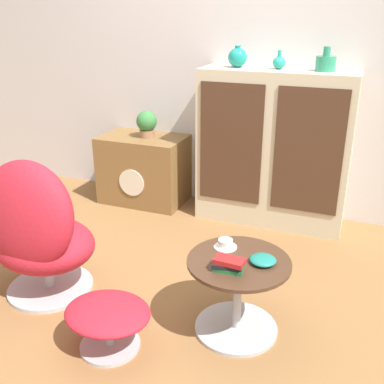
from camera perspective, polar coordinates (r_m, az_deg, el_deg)
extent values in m
plane|color=olive|center=(2.63, -3.63, -14.55)|extent=(12.00, 12.00, 0.00)
cube|color=silver|center=(3.65, 7.21, 17.71)|extent=(6.40, 0.06, 2.60)
cube|color=beige|center=(3.50, 10.31, 5.46)|extent=(1.13, 0.39, 1.18)
cube|color=#472D1E|center=(3.36, 4.92, 6.07)|extent=(0.47, 0.01, 0.90)
cube|color=#472D1E|center=(3.25, 14.51, 4.89)|extent=(0.47, 0.01, 0.90)
cube|color=brown|center=(3.92, -6.12, 2.91)|extent=(0.71, 0.45, 0.58)
cylinder|color=beige|center=(3.75, -7.69, 1.17)|extent=(0.23, 0.01, 0.23)
cylinder|color=#B7B7BC|center=(2.91, -17.47, -11.43)|extent=(0.50, 0.50, 0.02)
cylinder|color=#B7B7BC|center=(2.87, -17.66, -10.08)|extent=(0.06, 0.06, 0.14)
ellipsoid|color=#B21E2D|center=(2.76, -18.16, -6.35)|extent=(0.61, 0.51, 0.29)
ellipsoid|color=#B21E2D|center=(2.59, -20.32, -2.75)|extent=(0.60, 0.38, 0.64)
cylinder|color=#B7B7BC|center=(2.42, -10.33, -18.56)|extent=(0.30, 0.30, 0.02)
cylinder|color=#B7B7BC|center=(2.36, -10.47, -17.09)|extent=(0.04, 0.04, 0.14)
ellipsoid|color=#B21E2D|center=(2.29, -10.67, -14.86)|extent=(0.43, 0.37, 0.09)
cylinder|color=#B7B7BC|center=(2.49, 5.60, -16.75)|extent=(0.43, 0.43, 0.02)
cylinder|color=#B7B7BC|center=(2.37, 5.78, -12.97)|extent=(0.04, 0.04, 0.38)
cylinder|color=#472D1E|center=(2.26, 5.98, -8.83)|extent=(0.52, 0.52, 0.02)
ellipsoid|color=teal|center=(3.44, 5.80, 16.62)|extent=(0.14, 0.14, 0.14)
cylinder|color=teal|center=(3.44, 5.85, 17.86)|extent=(0.04, 0.04, 0.02)
ellipsoid|color=teal|center=(3.38, 10.99, 15.82)|extent=(0.09, 0.09, 0.09)
cylinder|color=teal|center=(3.37, 11.07, 16.87)|extent=(0.03, 0.03, 0.05)
cylinder|color=#2D8E6B|center=(3.33, 16.61, 15.35)|extent=(0.14, 0.14, 0.10)
cylinder|color=#2D8E6B|center=(3.32, 16.76, 16.75)|extent=(0.05, 0.05, 0.06)
cylinder|color=#996B4C|center=(3.81, -5.73, 7.41)|extent=(0.12, 0.12, 0.06)
sphere|color=#387A3D|center=(3.78, -5.79, 8.94)|extent=(0.17, 0.17, 0.17)
cylinder|color=white|center=(2.37, 4.26, -6.98)|extent=(0.12, 0.12, 0.01)
cylinder|color=white|center=(2.36, 4.27, -6.55)|extent=(0.08, 0.08, 0.05)
cube|color=#237038|center=(2.17, 4.64, -9.63)|extent=(0.15, 0.09, 0.02)
cube|color=black|center=(2.16, 4.56, -9.16)|extent=(0.15, 0.10, 0.02)
cube|color=red|center=(2.15, 4.79, -8.73)|extent=(0.15, 0.09, 0.02)
ellipsoid|color=#1E7A70|center=(2.24, 9.00, -8.51)|extent=(0.13, 0.13, 0.04)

